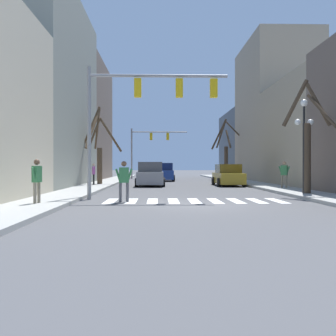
{
  "coord_description": "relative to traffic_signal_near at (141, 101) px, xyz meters",
  "views": [
    {
      "loc": [
        -1.56,
        -15.13,
        1.52
      ],
      "look_at": [
        -0.42,
        29.86,
        1.27
      ],
      "focal_mm": 42.0,
      "sensor_mm": 36.0,
      "label": 1
    }
  ],
  "objects": [
    {
      "name": "ground_plane",
      "position": [
        2.31,
        -2.65,
        -4.43
      ],
      "size": [
        240.0,
        240.0,
        0.0
      ],
      "primitive_type": "plane",
      "color": "#4C4C4F"
    },
    {
      "name": "sidewalk_left",
      "position": [
        -3.73,
        -2.65,
        -4.36
      ],
      "size": [
        2.24,
        90.0,
        0.15
      ],
      "color": "#9E9E99",
      "rests_on": "ground_plane"
    },
    {
      "name": "building_row_left",
      "position": [
        -7.84,
        12.28,
        1.51
      ],
      "size": [
        6.0,
        39.07,
        13.46
      ],
      "color": "#BCB299",
      "rests_on": "ground_plane"
    },
    {
      "name": "building_row_right",
      "position": [
        12.47,
        15.8,
        0.54
      ],
      "size": [
        6.0,
        46.85,
        13.7
      ],
      "color": "#66564C",
      "rests_on": "ground_plane"
    },
    {
      "name": "crosswalk_stripes",
      "position": [
        2.31,
        -0.89,
        -4.43
      ],
      "size": [
        7.65,
        2.6,
        0.01
      ],
      "color": "white",
      "rests_on": "ground_plane"
    },
    {
      "name": "traffic_signal_near",
      "position": [
        0.0,
        0.0,
        0.0
      ],
      "size": [
        6.35,
        0.28,
        5.99
      ],
      "color": "gray",
      "rests_on": "ground_plane"
    },
    {
      "name": "traffic_signal_far",
      "position": [
        -0.42,
        28.6,
        -0.13
      ],
      "size": [
        6.63,
        0.28,
        5.92
      ],
      "color": "gray",
      "rests_on": "ground_plane"
    },
    {
      "name": "street_lamp_right_corner",
      "position": [
        8.02,
        1.58,
        -0.99
      ],
      "size": [
        0.95,
        0.36,
        4.68
      ],
      "color": "black",
      "rests_on": "sidewalk_right"
    },
    {
      "name": "car_at_intersection",
      "position": [
        6.09,
        11.99,
        -3.67
      ],
      "size": [
        2.05,
        4.69,
        1.64
      ],
      "rotation": [
        0.0,
        0.0,
        1.57
      ],
      "color": "#A38423",
      "rests_on": "ground_plane"
    },
    {
      "name": "car_parked_right_mid",
      "position": [
        1.32,
        21.33,
        -3.6
      ],
      "size": [
        2.12,
        4.15,
        1.8
      ],
      "rotation": [
        0.0,
        0.0,
        -1.57
      ],
      "color": "navy",
      "rests_on": "ground_plane"
    },
    {
      "name": "car_parked_left_far",
      "position": [
        0.18,
        11.73,
        -3.6
      ],
      "size": [
        2.16,
        4.62,
        1.8
      ],
      "rotation": [
        0.0,
        0.0,
        -1.57
      ],
      "color": "gray",
      "rests_on": "ground_plane"
    },
    {
      "name": "pedestrian_crossing_street",
      "position": [
        -0.68,
        -1.34,
        -3.42
      ],
      "size": [
        0.74,
        0.28,
        1.71
      ],
      "rotation": [
        0.0,
        0.0,
        3.28
      ],
      "color": "#4C4C51",
      "rests_on": "ground_plane"
    },
    {
      "name": "pedestrian_near_right_corner",
      "position": [
        -3.92,
        10.79,
        -3.36
      ],
      "size": [
        0.24,
        0.67,
        1.56
      ],
      "rotation": [
        0.0,
        0.0,
        4.8
      ],
      "color": "black",
      "rests_on": "sidewalk_left"
    },
    {
      "name": "pedestrian_on_right_sidewalk",
      "position": [
        8.65,
        6.59,
        -3.3
      ],
      "size": [
        0.63,
        0.48,
        1.66
      ],
      "rotation": [
        0.0,
        0.0,
        5.68
      ],
      "color": "#7A705B",
      "rests_on": "sidewalk_right"
    },
    {
      "name": "pedestrian_waiting_at_curb",
      "position": [
        -3.69,
        -3.3,
        -3.33
      ],
      "size": [
        0.29,
        0.69,
        1.61
      ],
      "rotation": [
        0.0,
        0.0,
        4.48
      ],
      "color": "#7A705B",
      "rests_on": "sidewalk_left"
    },
    {
      "name": "street_tree_right_far",
      "position": [
        8.19,
        1.59,
        -1.77
      ],
      "size": [
        2.15,
        2.1,
        5.71
      ],
      "color": "#473828",
      "rests_on": "sidewalk_right"
    },
    {
      "name": "street_tree_left_mid",
      "position": [
        -3.76,
        11.95,
        -1.49
      ],
      "size": [
        3.12,
        3.6,
        5.88
      ],
      "color": "brown",
      "rests_on": "sidewalk_left"
    },
    {
      "name": "street_tree_right_mid",
      "position": [
        8.09,
        24.42,
        -1.28
      ],
      "size": [
        4.25,
        2.74,
        6.46
      ],
      "color": "#473828",
      "rests_on": "sidewalk_right"
    }
  ]
}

